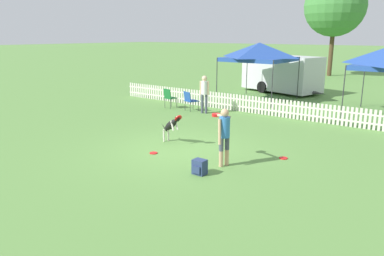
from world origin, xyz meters
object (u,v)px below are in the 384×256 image
object	(u,v)px
leaping_dog	(171,125)
backpack_on_grass	(199,167)
frisbee_near_handler	(283,158)
handler_person	(224,130)
frisbee_near_dog	(154,153)
equipment_trailer	(282,73)
tree_left_grove	(335,6)
folding_chair_blue_left	(190,99)
spectator_standing	(204,91)
canopy_tent_main	(259,52)
folding_chair_center	(169,96)

from	to	relation	value
leaping_dog	backpack_on_grass	xyz separation A→B (m)	(2.32, -1.64, -0.42)
frisbee_near_handler	backpack_on_grass	world-z (taller)	backpack_on_grass
handler_person	frisbee_near_dog	bearing A→B (deg)	116.97
equipment_trailer	frisbee_near_handler	bearing A→B (deg)	-50.45
handler_person	tree_left_grove	xyz separation A→B (m)	(-5.06, 24.21, 4.66)
folding_chair_blue_left	backpack_on_grass	bearing A→B (deg)	149.40
spectator_standing	frisbee_near_dog	bearing A→B (deg)	90.38
backpack_on_grass	tree_left_grove	xyz separation A→B (m)	(-4.95, 25.12, 5.43)
equipment_trailer	tree_left_grove	size ratio (longest dim) A/B	0.68
leaping_dog	tree_left_grove	size ratio (longest dim) A/B	0.14
leaping_dog	tree_left_grove	distance (m)	24.15
handler_person	equipment_trailer	distance (m)	13.73
frisbee_near_handler	canopy_tent_main	xyz separation A→B (m)	(-5.19, 8.23, 2.50)
folding_chair_center	canopy_tent_main	size ratio (longest dim) A/B	0.29
backpack_on_grass	canopy_tent_main	bearing A→B (deg)	110.77
backpack_on_grass	frisbee_near_handler	bearing A→B (deg)	64.37
handler_person	tree_left_grove	size ratio (longest dim) A/B	0.19
handler_person	tree_left_grove	distance (m)	25.17
spectator_standing	equipment_trailer	size ratio (longest dim) A/B	0.30
folding_chair_center	spectator_standing	xyz separation A→B (m)	(1.99, 0.06, 0.45)
leaping_dog	folding_chair_blue_left	bearing A→B (deg)	-131.53
folding_chair_blue_left	frisbee_near_dog	bearing A→B (deg)	138.03
folding_chair_blue_left	equipment_trailer	distance (m)	7.88
spectator_standing	frisbee_near_handler	bearing A→B (deg)	124.61
backpack_on_grass	spectator_standing	distance (m)	7.49
leaping_dog	folding_chair_blue_left	xyz separation A→B (m)	(-2.76, 4.49, -0.08)
equipment_trailer	spectator_standing	bearing A→B (deg)	-75.73
handler_person	leaping_dog	size ratio (longest dim) A/B	1.41
leaping_dog	equipment_trailer	xyz separation A→B (m)	(-1.90, 12.30, 0.54)
handler_person	folding_chair_blue_left	bearing A→B (deg)	61.76
backpack_on_grass	canopy_tent_main	size ratio (longest dim) A/B	0.12
handler_person	backpack_on_grass	size ratio (longest dim) A/B	4.10
folding_chair_center	frisbee_near_handler	bearing A→B (deg)	162.87
canopy_tent_main	equipment_trailer	xyz separation A→B (m)	(-0.19, 3.30, -1.36)
leaping_dog	spectator_standing	distance (m)	4.89
frisbee_near_handler	spectator_standing	world-z (taller)	spectator_standing
frisbee_near_handler	frisbee_near_dog	world-z (taller)	same
backpack_on_grass	equipment_trailer	size ratio (longest dim) A/B	0.07
canopy_tent_main	folding_chair_blue_left	bearing A→B (deg)	-103.05
frisbee_near_dog	canopy_tent_main	bearing A→B (deg)	101.03
handler_person	equipment_trailer	world-z (taller)	equipment_trailer
leaping_dog	canopy_tent_main	size ratio (longest dim) A/B	0.35
frisbee_near_handler	equipment_trailer	world-z (taller)	equipment_trailer
folding_chair_center	equipment_trailer	xyz separation A→B (m)	(2.03, 7.89, 0.59)
handler_person	folding_chair_center	distance (m)	8.19
folding_chair_center	folding_chair_blue_left	bearing A→B (deg)	-166.94
leaping_dog	equipment_trailer	world-z (taller)	equipment_trailer
folding_chair_blue_left	equipment_trailer	bearing A→B (deg)	-76.51
frisbee_near_dog	backpack_on_grass	xyz separation A→B (m)	(2.06, -0.52, 0.17)
tree_left_grove	equipment_trailer	bearing A→B (deg)	-86.26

